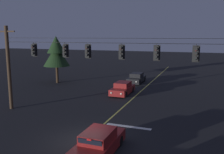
{
  "coord_description": "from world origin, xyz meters",
  "views": [
    {
      "loc": [
        6.71,
        -13.13,
        6.63
      ],
      "look_at": [
        0.0,
        4.97,
        3.35
      ],
      "focal_mm": 39.16,
      "sensor_mm": 36.0,
      "label": 1
    }
  ],
  "objects_px": {
    "car_oncoming_trailing": "(136,78)",
    "traffic_light_centre": "(87,51)",
    "traffic_light_right_inner": "(121,52)",
    "car_waiting_near_lane": "(99,143)",
    "car_oncoming_lead": "(123,88)",
    "traffic_light_far_right": "(196,54)",
    "tree_verge_near": "(56,53)",
    "traffic_light_rightmost": "(156,53)",
    "traffic_light_leftmost": "(34,50)",
    "traffic_light_left_inner": "(65,51)"
  },
  "relations": [
    {
      "from": "car_oncoming_trailing",
      "to": "car_waiting_near_lane",
      "type": "bearing_deg",
      "value": -80.95
    },
    {
      "from": "traffic_light_far_right",
      "to": "traffic_light_centre",
      "type": "bearing_deg",
      "value": 180.0
    },
    {
      "from": "traffic_light_right_inner",
      "to": "car_oncoming_trailing",
      "type": "bearing_deg",
      "value": 100.47
    },
    {
      "from": "traffic_light_right_inner",
      "to": "car_oncoming_trailing",
      "type": "relative_size",
      "value": 0.28
    },
    {
      "from": "traffic_light_left_inner",
      "to": "traffic_light_centre",
      "type": "relative_size",
      "value": 1.0
    },
    {
      "from": "traffic_light_left_inner",
      "to": "traffic_light_centre",
      "type": "distance_m",
      "value": 1.99
    },
    {
      "from": "traffic_light_leftmost",
      "to": "car_oncoming_trailing",
      "type": "bearing_deg",
      "value": 73.33
    },
    {
      "from": "traffic_light_centre",
      "to": "traffic_light_right_inner",
      "type": "bearing_deg",
      "value": 0.0
    },
    {
      "from": "traffic_light_leftmost",
      "to": "tree_verge_near",
      "type": "distance_m",
      "value": 13.63
    },
    {
      "from": "traffic_light_leftmost",
      "to": "traffic_light_rightmost",
      "type": "relative_size",
      "value": 1.0
    },
    {
      "from": "car_waiting_near_lane",
      "to": "car_oncoming_lead",
      "type": "xyz_separation_m",
      "value": [
        -3.16,
        14.13,
        -0.0
      ]
    },
    {
      "from": "traffic_light_centre",
      "to": "traffic_light_right_inner",
      "type": "xyz_separation_m",
      "value": [
        2.75,
        0.0,
        0.0
      ]
    },
    {
      "from": "car_waiting_near_lane",
      "to": "traffic_light_far_right",
      "type": "bearing_deg",
      "value": 47.18
    },
    {
      "from": "traffic_light_far_right",
      "to": "car_oncoming_trailing",
      "type": "relative_size",
      "value": 0.28
    },
    {
      "from": "traffic_light_left_inner",
      "to": "tree_verge_near",
      "type": "relative_size",
      "value": 0.18
    },
    {
      "from": "traffic_light_right_inner",
      "to": "car_waiting_near_lane",
      "type": "height_order",
      "value": "traffic_light_right_inner"
    },
    {
      "from": "car_oncoming_lead",
      "to": "tree_verge_near",
      "type": "bearing_deg",
      "value": 162.95
    },
    {
      "from": "traffic_light_rightmost",
      "to": "car_waiting_near_lane",
      "type": "xyz_separation_m",
      "value": [
        -2.18,
        -5.17,
        -4.78
      ]
    },
    {
      "from": "car_oncoming_trailing",
      "to": "traffic_light_centre",
      "type": "bearing_deg",
      "value": -89.2
    },
    {
      "from": "traffic_light_rightmost",
      "to": "car_oncoming_lead",
      "type": "height_order",
      "value": "traffic_light_rightmost"
    },
    {
      "from": "traffic_light_centre",
      "to": "traffic_light_far_right",
      "type": "height_order",
      "value": "same"
    },
    {
      "from": "traffic_light_leftmost",
      "to": "traffic_light_rightmost",
      "type": "distance_m",
      "value": 10.37
    },
    {
      "from": "car_oncoming_lead",
      "to": "car_oncoming_trailing",
      "type": "xyz_separation_m",
      "value": [
        -0.22,
        7.11,
        0.0
      ]
    },
    {
      "from": "traffic_light_leftmost",
      "to": "traffic_light_far_right",
      "type": "xyz_separation_m",
      "value": [
        12.99,
        0.0,
        0.0
      ]
    },
    {
      "from": "traffic_light_right_inner",
      "to": "traffic_light_far_right",
      "type": "xyz_separation_m",
      "value": [
        5.21,
        0.0,
        0.0
      ]
    },
    {
      "from": "traffic_light_rightmost",
      "to": "traffic_light_right_inner",
      "type": "bearing_deg",
      "value": 180.0
    },
    {
      "from": "car_oncoming_lead",
      "to": "car_oncoming_trailing",
      "type": "bearing_deg",
      "value": 91.8
    },
    {
      "from": "traffic_light_centre",
      "to": "car_waiting_near_lane",
      "type": "relative_size",
      "value": 0.28
    },
    {
      "from": "traffic_light_centre",
      "to": "car_oncoming_trailing",
      "type": "relative_size",
      "value": 0.28
    },
    {
      "from": "traffic_light_centre",
      "to": "tree_verge_near",
      "type": "distance_m",
      "value": 16.42
    },
    {
      "from": "traffic_light_rightmost",
      "to": "tree_verge_near",
      "type": "height_order",
      "value": "tree_verge_near"
    },
    {
      "from": "traffic_light_left_inner",
      "to": "traffic_light_rightmost",
      "type": "relative_size",
      "value": 1.0
    },
    {
      "from": "traffic_light_centre",
      "to": "car_oncoming_lead",
      "type": "relative_size",
      "value": 0.28
    },
    {
      "from": "traffic_light_right_inner",
      "to": "car_waiting_near_lane",
      "type": "relative_size",
      "value": 0.28
    },
    {
      "from": "traffic_light_leftmost",
      "to": "tree_verge_near",
      "type": "relative_size",
      "value": 0.18
    },
    {
      "from": "traffic_light_left_inner",
      "to": "car_oncoming_trailing",
      "type": "xyz_separation_m",
      "value": [
        1.77,
        16.07,
        -4.78
      ]
    },
    {
      "from": "traffic_light_centre",
      "to": "tree_verge_near",
      "type": "height_order",
      "value": "tree_verge_near"
    },
    {
      "from": "car_oncoming_lead",
      "to": "car_oncoming_trailing",
      "type": "distance_m",
      "value": 7.11
    },
    {
      "from": "traffic_light_far_right",
      "to": "car_oncoming_lead",
      "type": "distance_m",
      "value": 12.9
    },
    {
      "from": "car_waiting_near_lane",
      "to": "car_oncoming_lead",
      "type": "bearing_deg",
      "value": 102.6
    },
    {
      "from": "car_waiting_near_lane",
      "to": "car_oncoming_trailing",
      "type": "distance_m",
      "value": 21.51
    },
    {
      "from": "traffic_light_far_right",
      "to": "tree_verge_near",
      "type": "distance_m",
      "value": 22.47
    },
    {
      "from": "traffic_light_centre",
      "to": "car_oncoming_lead",
      "type": "bearing_deg",
      "value": 90.0
    },
    {
      "from": "traffic_light_left_inner",
      "to": "tree_verge_near",
      "type": "xyz_separation_m",
      "value": [
        -8.84,
        12.28,
        -1.15
      ]
    },
    {
      "from": "tree_verge_near",
      "to": "car_oncoming_trailing",
      "type": "bearing_deg",
      "value": 19.65
    },
    {
      "from": "car_oncoming_lead",
      "to": "traffic_light_leftmost",
      "type": "bearing_deg",
      "value": -119.34
    },
    {
      "from": "traffic_light_rightmost",
      "to": "car_oncoming_trailing",
      "type": "distance_m",
      "value": 17.66
    },
    {
      "from": "tree_verge_near",
      "to": "traffic_light_far_right",
      "type": "bearing_deg",
      "value": -33.17
    },
    {
      "from": "traffic_light_right_inner",
      "to": "tree_verge_near",
      "type": "relative_size",
      "value": 0.18
    },
    {
      "from": "car_oncoming_trailing",
      "to": "tree_verge_near",
      "type": "relative_size",
      "value": 0.67
    }
  ]
}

